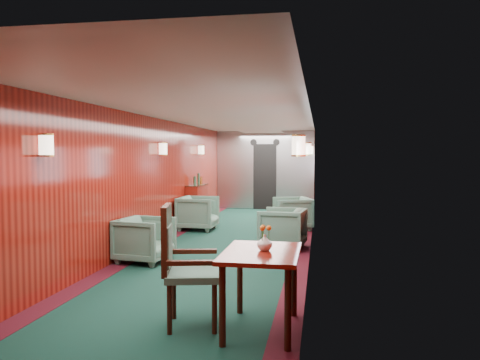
{
  "coord_description": "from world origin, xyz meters",
  "views": [
    {
      "loc": [
        1.65,
        -8.35,
        1.7
      ],
      "look_at": [
        0.0,
        1.33,
        1.15
      ],
      "focal_mm": 35.0,
      "sensor_mm": 36.0,
      "label": 1
    }
  ],
  "objects_px": {
    "dining_table": "(261,264)",
    "armchair_left_near": "(145,240)",
    "armchair_left_far": "(198,213)",
    "side_chair": "(181,261)",
    "armchair_right_near": "(282,228)",
    "credenza": "(197,203)",
    "armchair_right_far": "(292,213)"
  },
  "relations": [
    {
      "from": "dining_table",
      "to": "armchair_left_near",
      "type": "bearing_deg",
      "value": 130.83
    },
    {
      "from": "dining_table",
      "to": "armchair_left_far",
      "type": "relative_size",
      "value": 1.24
    },
    {
      "from": "dining_table",
      "to": "side_chair",
      "type": "xyz_separation_m",
      "value": [
        -0.79,
        -0.02,
        0.0
      ]
    },
    {
      "from": "armchair_left_near",
      "to": "armchair_right_near",
      "type": "distance_m",
      "value": 2.51
    },
    {
      "from": "armchair_left_far",
      "to": "armchair_right_near",
      "type": "bearing_deg",
      "value": -129.3
    },
    {
      "from": "credenza",
      "to": "armchair_left_far",
      "type": "distance_m",
      "value": 1.15
    },
    {
      "from": "armchair_left_near",
      "to": "armchair_right_near",
      "type": "xyz_separation_m",
      "value": [
        2.05,
        1.45,
        0.01
      ]
    },
    {
      "from": "armchair_left_near",
      "to": "side_chair",
      "type": "bearing_deg",
      "value": -143.83
    },
    {
      "from": "armchair_left_far",
      "to": "armchair_right_far",
      "type": "bearing_deg",
      "value": -77.66
    },
    {
      "from": "dining_table",
      "to": "side_chair",
      "type": "bearing_deg",
      "value": -177.89
    },
    {
      "from": "credenza",
      "to": "armchair_left_near",
      "type": "bearing_deg",
      "value": -86.07
    },
    {
      "from": "credenza",
      "to": "armchair_right_near",
      "type": "relative_size",
      "value": 1.53
    },
    {
      "from": "side_chair",
      "to": "armchair_right_far",
      "type": "xyz_separation_m",
      "value": [
        0.74,
        6.12,
        -0.29
      ]
    },
    {
      "from": "side_chair",
      "to": "armchair_left_near",
      "type": "height_order",
      "value": "side_chair"
    },
    {
      "from": "credenza",
      "to": "dining_table",
      "type": "bearing_deg",
      "value": -70.14
    },
    {
      "from": "armchair_left_near",
      "to": "armchair_right_far",
      "type": "relative_size",
      "value": 0.97
    },
    {
      "from": "side_chair",
      "to": "armchair_right_far",
      "type": "distance_m",
      "value": 6.17
    },
    {
      "from": "armchair_left_near",
      "to": "armchair_left_far",
      "type": "relative_size",
      "value": 0.93
    },
    {
      "from": "side_chair",
      "to": "armchair_right_far",
      "type": "bearing_deg",
      "value": 70.93
    },
    {
      "from": "armchair_right_near",
      "to": "armchair_right_far",
      "type": "relative_size",
      "value": 0.99
    },
    {
      "from": "armchair_right_far",
      "to": "dining_table",
      "type": "bearing_deg",
      "value": -15.29
    },
    {
      "from": "armchair_left_far",
      "to": "credenza",
      "type": "bearing_deg",
      "value": 17.12
    },
    {
      "from": "dining_table",
      "to": "armchair_left_far",
      "type": "xyz_separation_m",
      "value": [
        -2.13,
        5.68,
        -0.27
      ]
    },
    {
      "from": "dining_table",
      "to": "armchair_left_far",
      "type": "distance_m",
      "value": 6.07
    },
    {
      "from": "credenza",
      "to": "armchair_left_far",
      "type": "bearing_deg",
      "value": -73.79
    },
    {
      "from": "dining_table",
      "to": "armchair_right_far",
      "type": "relative_size",
      "value": 1.29
    },
    {
      "from": "dining_table",
      "to": "armchair_left_near",
      "type": "relative_size",
      "value": 1.33
    },
    {
      "from": "armchair_left_near",
      "to": "armchair_right_far",
      "type": "height_order",
      "value": "armchair_right_far"
    },
    {
      "from": "armchair_left_far",
      "to": "armchair_right_near",
      "type": "relative_size",
      "value": 1.05
    },
    {
      "from": "side_chair",
      "to": "credenza",
      "type": "bearing_deg",
      "value": 91.49
    },
    {
      "from": "side_chair",
      "to": "armchair_left_near",
      "type": "bearing_deg",
      "value": 106.0
    },
    {
      "from": "side_chair",
      "to": "armchair_right_near",
      "type": "xyz_separation_m",
      "value": [
        0.68,
        4.0,
        -0.29
      ]
    }
  ]
}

